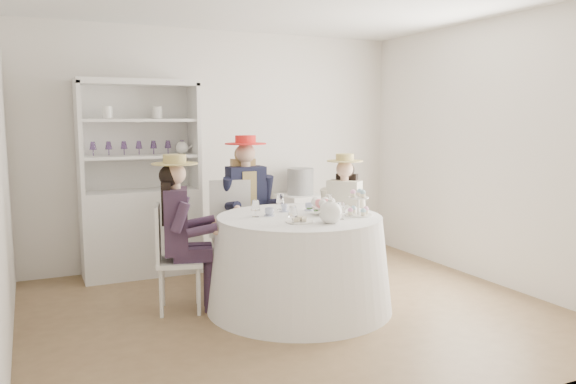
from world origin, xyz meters
name	(u,v)px	position (x,y,z in m)	size (l,w,h in m)	color
ground	(293,310)	(0.00, 0.00, 0.00)	(4.50, 4.50, 0.00)	brown
wall_back	(220,148)	(0.00, 2.00, 1.35)	(4.50, 4.50, 0.00)	silver
wall_front	(452,183)	(0.00, -2.00, 1.35)	(4.50, 4.50, 0.00)	silver
wall_right	(490,152)	(2.25, 0.00, 1.35)	(4.50, 4.50, 0.00)	silver
tea_table	(299,262)	(0.09, 0.05, 0.42)	(1.66, 1.66, 0.84)	white
hutch	(141,207)	(-0.99, 1.76, 0.75)	(1.31, 0.65, 2.10)	silver
side_table	(300,225)	(0.93, 1.75, 0.38)	(0.49, 0.49, 0.77)	silver
hatbox	(300,181)	(0.93, 1.75, 0.93)	(0.32, 0.32, 0.32)	black
guest_left	(179,224)	(-0.90, 0.41, 0.78)	(0.56, 0.52, 1.39)	silver
guest_mid	(247,199)	(-0.01, 1.10, 0.86)	(0.55, 0.57, 1.52)	silver
guest_right	(343,209)	(0.92, 0.70, 0.75)	(0.57, 0.55, 1.33)	silver
spare_chair	(231,226)	(-0.17, 1.15, 0.58)	(0.57, 0.57, 1.07)	silver
teacup_a	(269,213)	(-0.16, 0.15, 0.87)	(0.08, 0.08, 0.06)	white
teacup_b	(284,208)	(0.06, 0.30, 0.87)	(0.07, 0.07, 0.06)	white
teacup_c	(309,207)	(0.30, 0.26, 0.87)	(0.08, 0.08, 0.06)	white
flower_bowl	(324,211)	(0.32, 0.02, 0.87)	(0.23, 0.23, 0.06)	white
flower_arrangement	(322,204)	(0.30, 0.03, 0.93)	(0.19, 0.19, 0.07)	pink
table_teapot	(331,213)	(0.17, -0.36, 0.93)	(0.27, 0.19, 0.20)	white
sandwich_plate	(300,221)	(-0.05, -0.23, 0.85)	(0.23, 0.23, 0.05)	white
cupcake_stand	(358,206)	(0.56, -0.17, 0.92)	(0.24, 0.24, 0.23)	white
stemware_set	(299,207)	(0.09, 0.05, 0.91)	(0.82, 0.79, 0.15)	white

